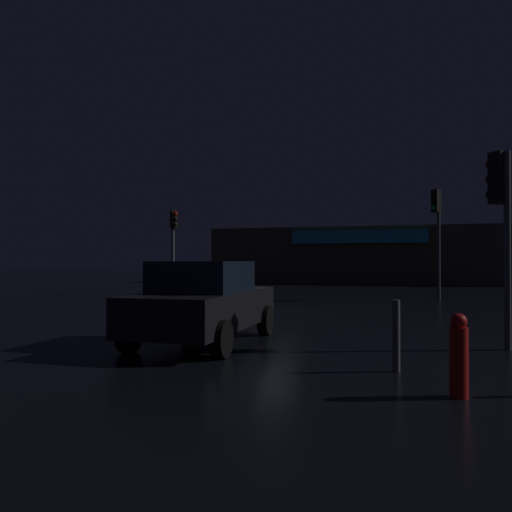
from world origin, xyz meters
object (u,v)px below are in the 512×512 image
(traffic_signal_main, at_px, (437,220))
(fire_hydrant, at_px, (459,356))
(car_near, at_px, (204,302))
(traffic_signal_cross_left, at_px, (174,236))
(traffic_signal_cross_right, at_px, (501,202))
(store_building, at_px, (364,256))

(traffic_signal_main, distance_m, fire_hydrant, 16.02)
(car_near, bearing_deg, fire_hydrant, -32.88)
(fire_hydrant, bearing_deg, traffic_signal_main, 87.41)
(traffic_signal_main, relative_size, traffic_signal_cross_left, 1.14)
(traffic_signal_cross_right, height_order, car_near, traffic_signal_cross_right)
(traffic_signal_cross_right, bearing_deg, traffic_signal_main, 91.88)
(traffic_signal_cross_right, relative_size, car_near, 0.86)
(store_building, height_order, fire_hydrant, store_building)
(traffic_signal_cross_left, bearing_deg, car_near, -61.98)
(store_building, bearing_deg, traffic_signal_cross_left, -111.84)
(traffic_signal_cross_left, relative_size, traffic_signal_cross_right, 1.10)
(traffic_signal_main, relative_size, traffic_signal_cross_right, 1.26)
(store_building, xyz_separation_m, traffic_signal_cross_left, (-7.45, -18.60, 0.78))
(traffic_signal_cross_left, xyz_separation_m, traffic_signal_cross_right, (12.18, -11.56, -0.09))
(traffic_signal_main, distance_m, car_near, 14.10)
(car_near, bearing_deg, traffic_signal_cross_right, 9.39)
(traffic_signal_cross_left, bearing_deg, fire_hydrant, -54.18)
(traffic_signal_cross_left, distance_m, fire_hydrant, 19.06)
(store_building, distance_m, traffic_signal_cross_right, 30.54)
(store_building, relative_size, traffic_signal_cross_right, 5.97)
(traffic_signal_main, bearing_deg, fire_hydrant, -92.59)
(traffic_signal_main, distance_m, traffic_signal_cross_right, 11.99)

